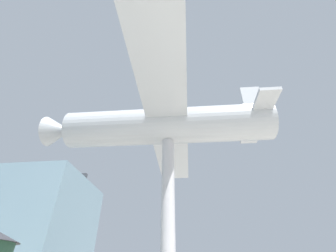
% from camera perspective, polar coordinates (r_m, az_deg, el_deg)
% --- Properties ---
extents(glass_pavilion_right, '(8.29, 10.21, 10.03)m').
position_cam_1_polar(glass_pavilion_right, '(23.91, -33.93, -22.40)').
color(glass_pavilion_right, '#7593A3').
rests_on(glass_pavilion_right, ground_plane).
extents(support_pylon_central, '(0.62, 0.62, 7.89)m').
position_cam_1_polar(support_pylon_central, '(10.46, 0.00, -22.96)').
color(support_pylon_central, '#B7B7BC').
rests_on(support_pylon_central, ground_plane).
extents(suspended_airplane, '(15.13, 12.93, 3.51)m').
position_cam_1_polar(suspended_airplane, '(12.47, -1.58, -0.02)').
color(suspended_airplane, '#B2B7BC').
rests_on(suspended_airplane, support_pylon_central).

